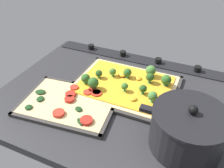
# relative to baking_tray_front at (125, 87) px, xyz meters

# --- Properties ---
(ground_plane) EXTENTS (0.82, 0.63, 0.03)m
(ground_plane) POSITION_rel_baking_tray_front_xyz_m (0.01, 0.06, -0.02)
(ground_plane) COLOR #28282B
(stove_control_panel) EXTENTS (0.79, 0.07, 0.03)m
(stove_control_panel) POSITION_rel_baking_tray_front_xyz_m (0.01, -0.22, 0.00)
(stove_control_panel) COLOR black
(stove_control_panel) RESTS_ON ground_plane
(baking_tray_front) EXTENTS (0.38, 0.29, 0.01)m
(baking_tray_front) POSITION_rel_baking_tray_front_xyz_m (0.00, 0.00, 0.00)
(baking_tray_front) COLOR #33302D
(baking_tray_front) RESTS_ON ground_plane
(broccoli_pizza) EXTENTS (0.36, 0.27, 0.06)m
(broccoli_pizza) POSITION_rel_baking_tray_front_xyz_m (-0.00, -0.00, 0.02)
(broccoli_pizza) COLOR #D3B77F
(broccoli_pizza) RESTS_ON baking_tray_front
(baking_tray_back) EXTENTS (0.34, 0.26, 0.01)m
(baking_tray_back) POSITION_rel_baking_tray_front_xyz_m (0.14, 0.16, 0.00)
(baking_tray_back) COLOR #33302D
(baking_tray_back) RESTS_ON ground_plane
(veggie_pizza_back) EXTENTS (0.31, 0.23, 0.02)m
(veggie_pizza_back) POSITION_rel_baking_tray_front_xyz_m (0.14, 0.16, 0.01)
(veggie_pizza_back) COLOR #D0B579
(veggie_pizza_back) RESTS_ON baking_tray_back
(cooking_pot) EXTENTS (0.27, 0.20, 0.14)m
(cooking_pot) POSITION_rel_baking_tray_front_xyz_m (-0.25, 0.18, 0.06)
(cooking_pot) COLOR black
(cooking_pot) RESTS_ON ground_plane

